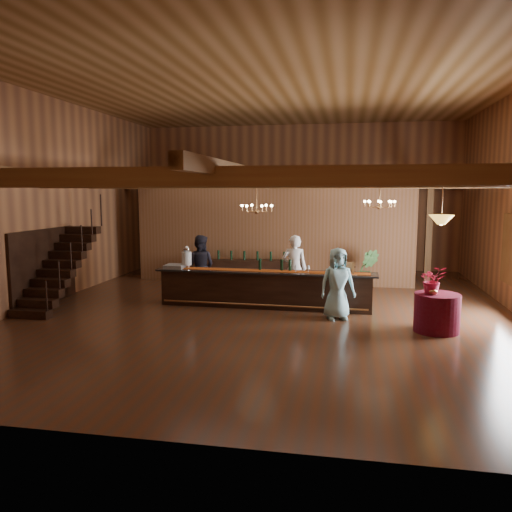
% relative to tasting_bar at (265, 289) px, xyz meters
% --- Properties ---
extents(floor, '(14.00, 14.00, 0.00)m').
position_rel_tasting_bar_xyz_m(floor, '(0.16, -0.12, -0.48)').
color(floor, '#41291B').
rests_on(floor, ground).
extents(ceiling, '(14.00, 14.00, 0.00)m').
position_rel_tasting_bar_xyz_m(ceiling, '(0.16, -0.12, 5.02)').
color(ceiling, '#A07243').
rests_on(ceiling, wall_back).
extents(wall_back, '(12.00, 0.10, 5.50)m').
position_rel_tasting_bar_xyz_m(wall_back, '(0.16, 6.88, 2.27)').
color(wall_back, '#9A6038').
rests_on(wall_back, floor).
extents(wall_front, '(12.00, 0.10, 5.50)m').
position_rel_tasting_bar_xyz_m(wall_front, '(0.16, -7.12, 2.27)').
color(wall_front, '#9A6038').
rests_on(wall_front, floor).
extents(wall_left, '(0.10, 14.00, 5.50)m').
position_rel_tasting_bar_xyz_m(wall_left, '(-5.84, -0.12, 2.27)').
color(wall_left, '#9A6038').
rests_on(wall_left, floor).
extents(beam_grid, '(11.90, 13.90, 0.39)m').
position_rel_tasting_bar_xyz_m(beam_grid, '(0.16, 0.38, 2.76)').
color(beam_grid, brown).
rests_on(beam_grid, wall_left).
extents(support_posts, '(9.20, 10.20, 3.20)m').
position_rel_tasting_bar_xyz_m(support_posts, '(0.16, -0.62, 1.12)').
color(support_posts, brown).
rests_on(support_posts, floor).
extents(partition_wall, '(9.00, 0.18, 3.10)m').
position_rel_tasting_bar_xyz_m(partition_wall, '(-0.34, 3.38, 1.07)').
color(partition_wall, brown).
rests_on(partition_wall, floor).
extents(window_right_back, '(0.12, 1.05, 1.75)m').
position_rel_tasting_bar_xyz_m(window_right_back, '(6.11, 0.88, 1.07)').
color(window_right_back, white).
rests_on(window_right_back, wall_right).
extents(staircase, '(1.00, 2.80, 2.00)m').
position_rel_tasting_bar_xyz_m(staircase, '(-5.29, -0.86, 0.52)').
color(staircase, black).
rests_on(staircase, floor).
extents(backroom_boxes, '(4.10, 0.60, 1.10)m').
position_rel_tasting_bar_xyz_m(backroom_boxes, '(-0.13, 5.38, 0.05)').
color(backroom_boxes, black).
rests_on(backroom_boxes, floor).
extents(tasting_bar, '(5.72, 0.85, 0.96)m').
position_rel_tasting_bar_xyz_m(tasting_bar, '(0.00, 0.00, 0.00)').
color(tasting_bar, black).
rests_on(tasting_bar, floor).
extents(beverage_dispenser, '(0.26, 0.26, 0.60)m').
position_rel_tasting_bar_xyz_m(beverage_dispenser, '(-2.12, 0.09, 0.76)').
color(beverage_dispenser, silver).
rests_on(beverage_dispenser, tasting_bar).
extents(glass_rack_tray, '(0.50, 0.50, 0.10)m').
position_rel_tasting_bar_xyz_m(glass_rack_tray, '(-2.42, 0.01, 0.52)').
color(glass_rack_tray, gray).
rests_on(glass_rack_tray, tasting_bar).
extents(raffle_drum, '(0.34, 0.24, 0.30)m').
position_rel_tasting_bar_xyz_m(raffle_drum, '(2.09, -0.09, 0.64)').
color(raffle_drum, brown).
rests_on(raffle_drum, tasting_bar).
extents(bar_bottle_0, '(0.07, 0.07, 0.30)m').
position_rel_tasting_bar_xyz_m(bar_bottle_0, '(-0.14, 0.11, 0.62)').
color(bar_bottle_0, black).
rests_on(bar_bottle_0, tasting_bar).
extents(bar_bottle_1, '(0.07, 0.07, 0.30)m').
position_rel_tasting_bar_xyz_m(bar_bottle_1, '(0.43, 0.10, 0.62)').
color(bar_bottle_1, black).
rests_on(bar_bottle_1, tasting_bar).
extents(bar_bottle_2, '(0.07, 0.07, 0.30)m').
position_rel_tasting_bar_xyz_m(bar_bottle_2, '(0.64, 0.10, 0.62)').
color(bar_bottle_2, black).
rests_on(bar_bottle_2, tasting_bar).
extents(backbar_shelf, '(2.98, 0.82, 0.83)m').
position_rel_tasting_bar_xyz_m(backbar_shelf, '(-0.70, 2.83, -0.07)').
color(backbar_shelf, black).
rests_on(backbar_shelf, floor).
extents(round_table, '(0.95, 0.95, 0.82)m').
position_rel_tasting_bar_xyz_m(round_table, '(4.00, -1.57, -0.07)').
color(round_table, '#511323').
rests_on(round_table, floor).
extents(chandelier_left, '(0.80, 0.80, 0.79)m').
position_rel_tasting_bar_xyz_m(chandelier_left, '(-0.21, -0.01, 2.09)').
color(chandelier_left, '#AB7545').
rests_on(chandelier_left, beam_grid).
extents(chandelier_right, '(0.80, 0.80, 0.69)m').
position_rel_tasting_bar_xyz_m(chandelier_right, '(2.89, 1.00, 2.18)').
color(chandelier_right, '#AB7545').
rests_on(chandelier_right, beam_grid).
extents(pendant_lamp, '(0.52, 0.52, 0.90)m').
position_rel_tasting_bar_xyz_m(pendant_lamp, '(4.00, -1.57, 1.92)').
color(pendant_lamp, '#AB7545').
rests_on(pendant_lamp, beam_grid).
extents(bartender, '(0.69, 0.47, 1.83)m').
position_rel_tasting_bar_xyz_m(bartender, '(0.69, 0.75, 0.43)').
color(bartender, white).
rests_on(bartender, floor).
extents(staff_second, '(0.92, 0.75, 1.77)m').
position_rel_tasting_bar_xyz_m(staff_second, '(-1.99, 0.86, 0.40)').
color(staff_second, '#22202C').
rests_on(staff_second, floor).
extents(guest, '(0.95, 0.76, 1.69)m').
position_rel_tasting_bar_xyz_m(guest, '(1.88, -0.87, 0.36)').
color(guest, '#96CFD9').
rests_on(guest, floor).
extents(floor_plant, '(0.72, 0.59, 1.27)m').
position_rel_tasting_bar_xyz_m(floor_plant, '(2.67, 2.65, 0.15)').
color(floor_plant, '#39682F').
rests_on(floor_plant, floor).
extents(table_flowers, '(0.62, 0.56, 0.60)m').
position_rel_tasting_bar_xyz_m(table_flowers, '(3.87, -1.60, 0.64)').
color(table_flowers, '#BB1D40').
rests_on(table_flowers, round_table).
extents(table_vase, '(0.19, 0.19, 0.30)m').
position_rel_tasting_bar_xyz_m(table_vase, '(3.88, -1.70, 0.49)').
color(table_vase, '#AB7545').
rests_on(table_vase, round_table).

